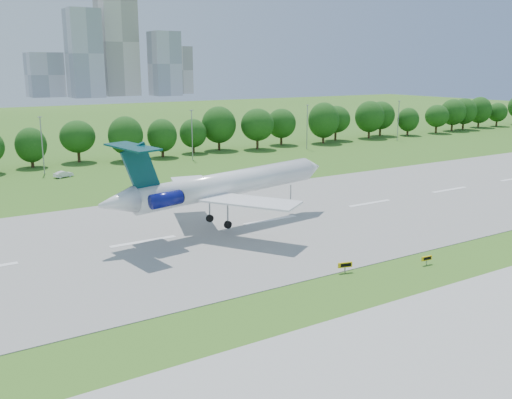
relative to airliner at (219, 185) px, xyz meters
name	(u,v)px	position (x,y,z in m)	size (l,w,h in m)	color
ground	(393,270)	(8.81, -24.76, -6.47)	(600.00, 600.00, 0.00)	#285817
runway	(270,220)	(8.81, 0.24, -6.43)	(400.00, 45.00, 0.08)	gray
tree_line	(118,135)	(8.81, 67.24, -0.29)	(288.40, 8.40, 10.40)	#382314
light_poles	(122,139)	(6.31, 57.24, -0.14)	(175.90, 0.25, 12.19)	gray
skyline	(113,55)	(108.97, 365.85, 23.99)	(127.00, 52.00, 80.00)	#B2B2B7
airliner	(219,185)	(0.00, 0.00, 0.00)	(37.56, 27.18, 12.71)	white
taxi_sign_left	(345,265)	(3.66, -22.51, -5.59)	(1.70, 0.60, 1.20)	gray
taxi_sign_centre	(427,258)	(13.38, -25.59, -5.70)	(1.50, 0.29, 1.05)	gray
service_vehicle_a	(63,174)	(-8.69, 51.29, -5.82)	(1.40, 4.00, 1.32)	white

